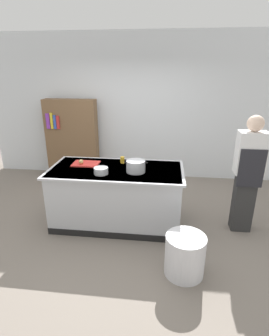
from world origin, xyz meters
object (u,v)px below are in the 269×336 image
(juice_cup, at_px, (122,160))
(onion, at_px, (81,162))
(trash_bin, at_px, (185,255))
(person_chef, at_px, (248,173))
(stock_pot, at_px, (136,166))
(bookshelf, at_px, (72,139))
(mixing_bowl, at_px, (101,171))

(juice_cup, bearing_deg, onion, -163.64)
(trash_bin, bearing_deg, person_chef, 49.59)
(stock_pot, xyz_separation_m, juice_cup, (-0.25, 0.36, -0.03))
(bookshelf, bearing_deg, stock_pot, -49.57)
(onion, relative_size, stock_pot, 0.22)
(stock_pot, relative_size, juice_cup, 3.36)
(stock_pot, relative_size, mixing_bowl, 1.69)
(person_chef, height_order, bookshelf, person_chef)
(person_chef, xyz_separation_m, bookshelf, (-3.18, 1.77, -0.06))
(stock_pot, bearing_deg, juice_cup, 125.04)
(onion, relative_size, juice_cup, 0.72)
(mixing_bowl, distance_m, juice_cup, 0.54)
(person_chef, bearing_deg, stock_pot, 93.61)
(onion, relative_size, mixing_bowl, 0.36)
(trash_bin, relative_size, bookshelf, 0.30)
(onion, distance_m, trash_bin, 2.03)
(juice_cup, height_order, person_chef, person_chef)
(mixing_bowl, bearing_deg, trash_bin, -34.37)
(stock_pot, bearing_deg, onion, 168.29)
(mixing_bowl, bearing_deg, juice_cup, 65.81)
(mixing_bowl, height_order, bookshelf, bookshelf)
(stock_pot, distance_m, trash_bin, 1.37)
(juice_cup, relative_size, bookshelf, 0.06)
(onion, distance_m, juice_cup, 0.64)
(onion, bearing_deg, stock_pot, -11.71)
(trash_bin, bearing_deg, stock_pot, 126.35)
(mixing_bowl, height_order, person_chef, person_chef)
(stock_pot, relative_size, bookshelf, 0.20)
(stock_pot, xyz_separation_m, person_chef, (1.57, 0.12, -0.07))
(juice_cup, distance_m, trash_bin, 1.74)
(trash_bin, bearing_deg, mixing_bowl, 145.63)
(stock_pot, bearing_deg, person_chef, 4.28)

